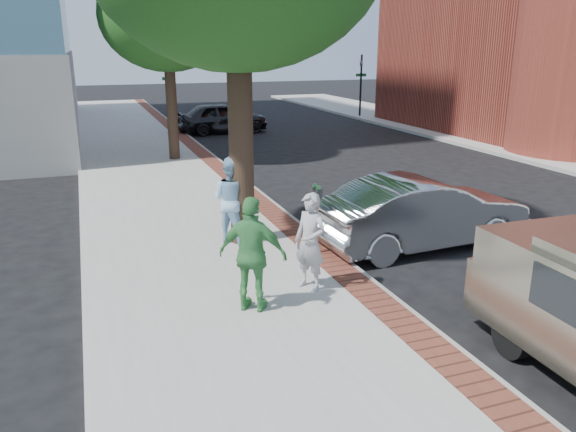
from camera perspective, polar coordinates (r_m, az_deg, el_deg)
name	(u,v)px	position (r m, az deg, el deg)	size (l,w,h in m)	color
ground	(299,275)	(11.01, 1.17, -5.98)	(120.00, 120.00, 0.00)	black
sidewalk	(163,186)	(18.08, -12.54, 3.03)	(5.00, 60.00, 0.15)	#9E9991
brick_strip	(231,178)	(18.46, -5.78, 3.89)	(0.60, 60.00, 0.01)	brown
curb	(242,179)	(18.56, -4.72, 3.74)	(0.10, 60.00, 0.15)	gray
sidewalk_far	(560,154)	(25.55, 25.93, 5.71)	(5.00, 60.00, 0.15)	#9E9991
signal_near	(169,85)	(31.85, -12.00, 12.87)	(0.70, 0.15, 3.80)	black
signal_far	(361,81)	(35.43, 7.42, 13.46)	(0.70, 0.15, 3.80)	black
tree_far	(166,16)	(21.71, -12.25, 19.21)	(4.80, 4.80, 7.14)	black
parking_meter	(316,204)	(11.36, 2.91, 1.19)	(0.12, 0.32, 1.47)	gray
person_gray	(310,242)	(9.75, 2.27, -2.65)	(0.63, 0.42, 1.73)	#A3A2A7
person_officer	(232,200)	(12.19, -5.72, 1.65)	(0.92, 0.71, 1.88)	#99CAED
person_green	(253,255)	(8.94, -3.60, -3.95)	(1.11, 0.46, 1.90)	#44964C
sedan_silver	(423,212)	(12.63, 13.51, 0.35)	(1.66, 4.76, 1.57)	#ADAFB4
bg_car	(222,118)	(29.29, -6.70, 9.90)	(1.84, 4.58, 1.56)	black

